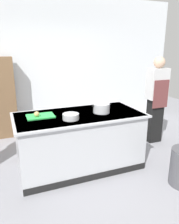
# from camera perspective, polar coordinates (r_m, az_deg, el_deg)

# --- Properties ---
(ground_plane) EXTENTS (10.00, 10.00, 0.00)m
(ground_plane) POSITION_cam_1_polar(r_m,az_deg,el_deg) (3.75, -2.48, -13.80)
(ground_plane) COLOR gray
(back_wall) EXTENTS (6.40, 0.12, 3.00)m
(back_wall) POSITION_cam_1_polar(r_m,az_deg,el_deg) (5.28, -10.47, 12.07)
(back_wall) COLOR silver
(back_wall) RESTS_ON ground_plane
(counter_island) EXTENTS (1.98, 0.98, 0.90)m
(counter_island) POSITION_cam_1_polar(r_m,az_deg,el_deg) (3.53, -2.58, -7.29)
(counter_island) COLOR #B7BABF
(counter_island) RESTS_ON ground_plane
(cutting_board) EXTENTS (0.40, 0.28, 0.02)m
(cutting_board) POSITION_cam_1_polar(r_m,az_deg,el_deg) (3.33, -12.62, -1.05)
(cutting_board) COLOR green
(cutting_board) RESTS_ON counter_island
(onion) EXTENTS (0.08, 0.08, 0.08)m
(onion) POSITION_cam_1_polar(r_m,az_deg,el_deg) (3.27, -13.54, -0.52)
(onion) COLOR tan
(onion) RESTS_ON cutting_board
(stock_pot) EXTENTS (0.32, 0.26, 0.14)m
(stock_pot) POSITION_cam_1_polar(r_m,az_deg,el_deg) (3.44, 3.13, 1.01)
(stock_pot) COLOR #B7BABF
(stock_pot) RESTS_ON counter_island
(mixing_bowl) EXTENTS (0.24, 0.24, 0.08)m
(mixing_bowl) POSITION_cam_1_polar(r_m,az_deg,el_deg) (3.14, -4.87, -1.19)
(mixing_bowl) COLOR #B7BABF
(mixing_bowl) RESTS_ON counter_island
(person_chef) EXTENTS (0.38, 0.25, 1.72)m
(person_chef) POSITION_cam_1_polar(r_m,az_deg,el_deg) (4.55, 16.94, 3.44)
(person_chef) COLOR black
(person_chef) RESTS_ON ground_plane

